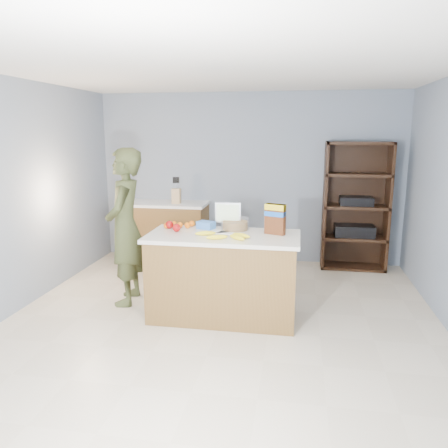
% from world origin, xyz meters
% --- Properties ---
extents(floor, '(4.50, 5.00, 0.02)m').
position_xyz_m(floor, '(0.00, 0.00, 0.00)').
color(floor, beige).
rests_on(floor, ground).
extents(walls, '(4.52, 5.02, 2.51)m').
position_xyz_m(walls, '(0.00, 0.00, 1.65)').
color(walls, gray).
rests_on(walls, ground).
extents(counter_peninsula, '(1.56, 0.76, 0.90)m').
position_xyz_m(counter_peninsula, '(0.00, 0.30, 0.42)').
color(counter_peninsula, brown).
rests_on(counter_peninsula, ground).
extents(back_cabinet, '(1.24, 0.62, 0.90)m').
position_xyz_m(back_cabinet, '(-1.20, 2.20, 0.45)').
color(back_cabinet, brown).
rests_on(back_cabinet, ground).
extents(shelving_unit, '(0.90, 0.40, 1.80)m').
position_xyz_m(shelving_unit, '(1.55, 2.35, 0.86)').
color(shelving_unit, black).
rests_on(shelving_unit, ground).
extents(person, '(0.51, 0.70, 1.77)m').
position_xyz_m(person, '(-1.16, 0.54, 0.88)').
color(person, '#3A4122').
rests_on(person, ground).
extents(knife_block, '(0.12, 0.10, 0.31)m').
position_xyz_m(knife_block, '(-1.01, 2.13, 1.02)').
color(knife_block, tan).
rests_on(knife_block, back_cabinet).
extents(envelopes, '(0.33, 0.23, 0.00)m').
position_xyz_m(envelopes, '(-0.00, 0.39, 0.90)').
color(envelopes, white).
rests_on(envelopes, counter_peninsula).
extents(bananas, '(0.59, 0.27, 0.05)m').
position_xyz_m(bananas, '(0.04, 0.15, 0.92)').
color(bananas, yellow).
rests_on(bananas, counter_peninsula).
extents(apples, '(0.20, 0.22, 0.09)m').
position_xyz_m(apples, '(-0.57, 0.41, 0.94)').
color(apples, '#970C0C').
rests_on(apples, counter_peninsula).
extents(oranges, '(0.31, 0.22, 0.06)m').
position_xyz_m(oranges, '(-0.54, 0.53, 0.93)').
color(oranges, orange).
rests_on(oranges, counter_peninsula).
extents(blue_carton, '(0.21, 0.18, 0.08)m').
position_xyz_m(blue_carton, '(-0.23, 0.54, 0.94)').
color(blue_carton, blue).
rests_on(blue_carton, counter_peninsula).
extents(salad_bowl, '(0.30, 0.30, 0.13)m').
position_xyz_m(salad_bowl, '(0.09, 0.55, 0.96)').
color(salad_bowl, '#267219').
rests_on(salad_bowl, counter_peninsula).
extents(tv, '(0.28, 0.12, 0.28)m').
position_xyz_m(tv, '(-0.00, 0.61, 1.06)').
color(tv, silver).
rests_on(tv, counter_peninsula).
extents(cereal_box, '(0.22, 0.15, 0.31)m').
position_xyz_m(cereal_box, '(0.52, 0.41, 1.08)').
color(cereal_box, '#592B14').
rests_on(cereal_box, counter_peninsula).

